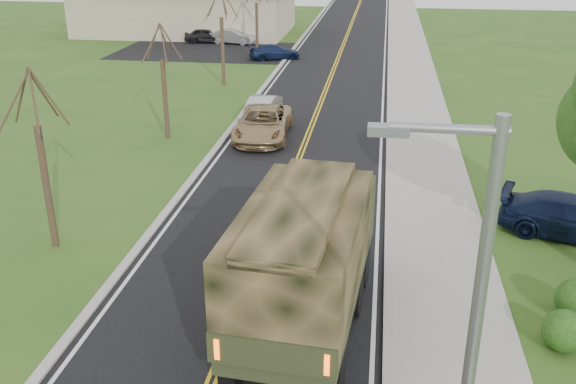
% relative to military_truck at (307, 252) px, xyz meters
% --- Properties ---
extents(road, '(8.00, 120.00, 0.01)m').
position_rel_military_truck_xyz_m(road, '(-1.93, 33.43, -2.26)').
color(road, black).
rests_on(road, ground).
extents(curb_right, '(0.30, 120.00, 0.12)m').
position_rel_military_truck_xyz_m(curb_right, '(2.22, 33.43, -2.20)').
color(curb_right, '#9E998E').
rests_on(curb_right, ground).
extents(sidewalk_right, '(3.20, 120.00, 0.10)m').
position_rel_military_truck_xyz_m(sidewalk_right, '(3.97, 33.43, -2.21)').
color(sidewalk_right, '#9E998E').
rests_on(sidewalk_right, ground).
extents(curb_left, '(0.30, 120.00, 0.10)m').
position_rel_military_truck_xyz_m(curb_left, '(-6.08, 33.43, -2.21)').
color(curb_left, '#9E998E').
rests_on(curb_left, ground).
extents(street_light, '(1.65, 0.22, 8.00)m').
position_rel_military_truck_xyz_m(street_light, '(2.97, -7.07, 2.17)').
color(street_light, gray).
rests_on(street_light, ground).
extents(bare_tree_a, '(1.93, 2.26, 6.08)m').
position_rel_military_truck_xyz_m(bare_tree_a, '(-8.93, 3.43, 0.36)').
color(bare_tree_a, '#38281C').
rests_on(bare_tree_a, ground).
extents(bare_tree_b, '(1.83, 2.14, 5.73)m').
position_rel_military_truck_xyz_m(bare_tree_b, '(-8.93, 15.43, 0.21)').
color(bare_tree_b, '#38281C').
rests_on(bare_tree_b, ground).
extents(bare_tree_c, '(2.04, 2.39, 6.42)m').
position_rel_military_truck_xyz_m(bare_tree_c, '(-8.93, 27.43, 0.51)').
color(bare_tree_c, '#38281C').
rests_on(bare_tree_c, ground).
extents(bare_tree_d, '(1.88, 2.20, 5.91)m').
position_rel_military_truck_xyz_m(bare_tree_d, '(-8.93, 39.43, 0.29)').
color(bare_tree_d, '#38281C').
rests_on(bare_tree_d, ground).
extents(commercial_building, '(25.50, 21.50, 5.65)m').
position_rel_military_truck_xyz_m(commercial_building, '(-17.91, 49.40, 0.42)').
color(commercial_building, tan).
rests_on(commercial_building, ground).
extents(military_truck, '(3.36, 8.12, 3.95)m').
position_rel_military_truck_xyz_m(military_truck, '(0.00, 0.00, 0.00)').
color(military_truck, black).
rests_on(military_truck, ground).
extents(suv_champagne, '(2.79, 5.66, 1.55)m').
position_rel_military_truck_xyz_m(suv_champagne, '(-4.13, 16.12, -1.49)').
color(suv_champagne, tan).
rests_on(suv_champagne, ground).
extents(sedan_silver, '(1.84, 4.11, 1.31)m').
position_rel_military_truck_xyz_m(sedan_silver, '(-4.79, 19.07, -1.61)').
color(sedan_silver, '#BCBCC1').
rests_on(sedan_silver, ground).
extents(pickup_navy, '(5.37, 3.50, 1.45)m').
position_rel_military_truck_xyz_m(pickup_navy, '(8.48, 6.65, -1.54)').
color(pickup_navy, '#0E1733').
rests_on(pickup_navy, ground).
extents(lot_car_dark, '(3.98, 1.85, 1.32)m').
position_rel_military_truck_xyz_m(lot_car_dark, '(-14.45, 43.43, -1.61)').
color(lot_car_dark, black).
rests_on(lot_car_dark, ground).
extents(lot_car_silver, '(4.35, 2.17, 1.37)m').
position_rel_military_truck_xyz_m(lot_car_silver, '(-11.87, 43.20, -1.58)').
color(lot_car_silver, '#A3A2A7').
rests_on(lot_car_silver, ground).
extents(lot_car_navy, '(4.42, 3.11, 1.19)m').
position_rel_military_truck_xyz_m(lot_car_navy, '(-6.97, 36.63, -1.67)').
color(lot_car_navy, '#101B3D').
rests_on(lot_car_navy, ground).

